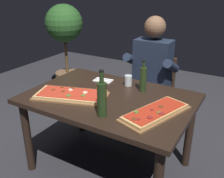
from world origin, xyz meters
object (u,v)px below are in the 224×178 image
(pizza_rectangular_left, at_px, (155,112))
(diner_chair, at_px, (153,91))
(wine_bottle_dark, at_px, (102,98))
(dining_table, at_px, (109,106))
(tumbler_near_camera, at_px, (128,81))
(pizza_rectangular_front, at_px, (71,95))
(oil_bottle_amber, at_px, (143,79))
(seated_diner, at_px, (151,73))
(potted_plant_corner, at_px, (65,37))

(pizza_rectangular_left, relative_size, diner_chair, 0.71)
(pizza_rectangular_left, distance_m, wine_bottle_dark, 0.41)
(diner_chair, bearing_deg, dining_table, -94.93)
(tumbler_near_camera, bearing_deg, diner_chair, 85.02)
(wine_bottle_dark, distance_m, tumbler_near_camera, 0.64)
(pizza_rectangular_front, xyz_separation_m, wine_bottle_dark, (0.40, -0.14, 0.12))
(oil_bottle_amber, bearing_deg, pizza_rectangular_front, -137.52)
(pizza_rectangular_left, distance_m, oil_bottle_amber, 0.46)
(pizza_rectangular_left, relative_size, seated_diner, 0.47)
(pizza_rectangular_left, xyz_separation_m, oil_bottle_amber, (-0.26, 0.36, 0.10))
(dining_table, height_order, oil_bottle_amber, oil_bottle_amber)
(dining_table, relative_size, potted_plant_corner, 1.04)
(pizza_rectangular_left, bearing_deg, wine_bottle_dark, -148.02)
(pizza_rectangular_left, xyz_separation_m, potted_plant_corner, (-1.99, 1.35, 0.12))
(tumbler_near_camera, bearing_deg, seated_diner, 83.64)
(pizza_rectangular_front, xyz_separation_m, oil_bottle_amber, (0.47, 0.43, 0.10))
(pizza_rectangular_left, xyz_separation_m, diner_chair, (-0.39, 0.96, -0.27))
(pizza_rectangular_front, xyz_separation_m, pizza_rectangular_left, (0.73, 0.07, -0.00))
(diner_chair, xyz_separation_m, seated_diner, (0.00, -0.12, 0.26))
(dining_table, distance_m, potted_plant_corner, 1.98)
(tumbler_near_camera, bearing_deg, potted_plant_corner, 148.82)
(pizza_rectangular_left, bearing_deg, oil_bottle_amber, 126.43)
(dining_table, height_order, potted_plant_corner, potted_plant_corner)
(pizza_rectangular_front, bearing_deg, potted_plant_corner, 131.49)
(pizza_rectangular_front, height_order, wine_bottle_dark, wine_bottle_dark)
(oil_bottle_amber, height_order, diner_chair, oil_bottle_amber)
(dining_table, relative_size, oil_bottle_amber, 4.94)
(pizza_rectangular_front, distance_m, pizza_rectangular_left, 0.73)
(oil_bottle_amber, relative_size, potted_plant_corner, 0.21)
(dining_table, xyz_separation_m, oil_bottle_amber, (0.20, 0.25, 0.21))
(dining_table, relative_size, pizza_rectangular_front, 2.08)
(pizza_rectangular_front, distance_m, oil_bottle_amber, 0.64)
(wine_bottle_dark, bearing_deg, pizza_rectangular_left, 31.98)
(wine_bottle_dark, height_order, seated_diner, seated_diner)
(wine_bottle_dark, xyz_separation_m, seated_diner, (-0.06, 1.05, -0.14))
(pizza_rectangular_left, distance_m, diner_chair, 1.07)
(pizza_rectangular_left, bearing_deg, seated_diner, 114.73)
(dining_table, height_order, wine_bottle_dark, wine_bottle_dark)
(diner_chair, xyz_separation_m, potted_plant_corner, (-1.60, 0.39, 0.39))
(wine_bottle_dark, relative_size, potted_plant_corner, 0.26)
(seated_diner, bearing_deg, tumbler_near_camera, -96.36)
(oil_bottle_amber, bearing_deg, dining_table, -128.26)
(dining_table, height_order, pizza_rectangular_front, pizza_rectangular_front)
(wine_bottle_dark, xyz_separation_m, diner_chair, (-0.06, 1.17, -0.39))
(dining_table, xyz_separation_m, seated_diner, (0.07, 0.74, 0.10))
(pizza_rectangular_front, height_order, oil_bottle_amber, oil_bottle_amber)
(seated_diner, bearing_deg, oil_bottle_amber, -75.66)
(dining_table, height_order, diner_chair, diner_chair)
(seated_diner, bearing_deg, dining_table, -95.73)
(tumbler_near_camera, xyz_separation_m, diner_chair, (0.05, 0.55, -0.30))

